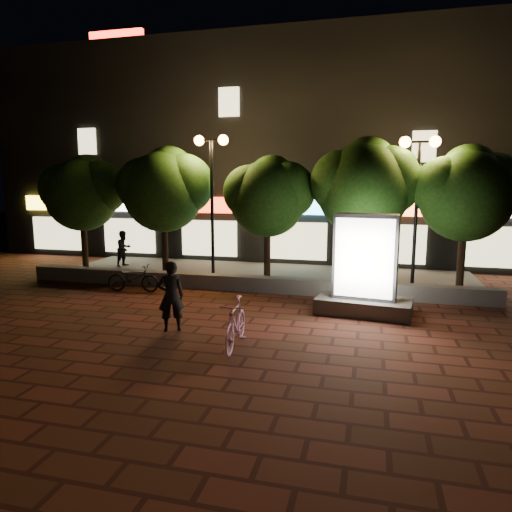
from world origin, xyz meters
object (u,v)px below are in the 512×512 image
(tree_left, at_px, (165,187))
(street_lamp_left, at_px, (212,170))
(scooter_parked, at_px, (133,278))
(tree_mid, at_px, (269,194))
(tree_right, at_px, (365,184))
(rider, at_px, (171,296))
(tree_far_left, at_px, (83,190))
(pedestrian, at_px, (124,248))
(scooter_pink, at_px, (236,323))
(tree_far_right, at_px, (468,190))
(street_lamp_right, at_px, (418,173))
(ad_kiosk, at_px, (365,274))

(tree_left, height_order, street_lamp_left, street_lamp_left)
(scooter_parked, bearing_deg, tree_mid, -65.05)
(tree_right, distance_m, rider, 7.88)
(tree_mid, xyz_separation_m, tree_right, (3.31, 0.00, 0.35))
(tree_far_left, distance_m, tree_right, 10.81)
(pedestrian, bearing_deg, tree_left, -99.52)
(street_lamp_left, height_order, scooter_pink, street_lamp_left)
(tree_far_right, bearing_deg, scooter_parked, -166.64)
(tree_far_left, relative_size, tree_right, 0.91)
(tree_right, bearing_deg, tree_far_right, -0.00)
(rider, distance_m, pedestrian, 9.00)
(tree_left, relative_size, scooter_pink, 2.67)
(scooter_parked, bearing_deg, tree_far_right, -83.35)
(tree_right, distance_m, scooter_pink, 7.75)
(rider, xyz_separation_m, pedestrian, (-5.44, 7.17, -0.04))
(tree_left, xyz_separation_m, tree_right, (7.30, 0.00, 0.12))
(street_lamp_left, distance_m, street_lamp_right, 7.00)
(tree_far_right, xyz_separation_m, scooter_parked, (-10.58, -2.51, -2.91))
(street_lamp_left, distance_m, pedestrian, 5.74)
(tree_right, distance_m, ad_kiosk, 4.06)
(scooter_parked, bearing_deg, street_lamp_left, -48.68)
(ad_kiosk, height_order, scooter_pink, ad_kiosk)
(tree_mid, distance_m, street_lamp_right, 5.00)
(tree_mid, bearing_deg, ad_kiosk, -43.33)
(rider, distance_m, scooter_parked, 4.52)
(ad_kiosk, bearing_deg, tree_mid, 136.67)
(scooter_parked, xyz_separation_m, pedestrian, (-2.50, 3.76, 0.38))
(tree_right, bearing_deg, street_lamp_right, -9.10)
(tree_far_right, height_order, scooter_pink, tree_far_right)
(tree_far_right, height_order, ad_kiosk, tree_far_right)
(tree_left, distance_m, scooter_pink, 8.66)
(tree_far_right, height_order, scooter_parked, tree_far_right)
(street_lamp_right, distance_m, rider, 8.84)
(tree_left, bearing_deg, tree_mid, -0.00)
(tree_left, relative_size, rider, 2.80)
(street_lamp_right, bearing_deg, ad_kiosk, -117.00)
(street_lamp_left, bearing_deg, street_lamp_right, 0.00)
(street_lamp_left, relative_size, scooter_parked, 2.95)
(tree_left, bearing_deg, scooter_parked, -91.76)
(scooter_pink, xyz_separation_m, scooter_parked, (-4.81, 4.14, -0.09))
(tree_left, xyz_separation_m, scooter_pink, (4.73, -6.65, -2.90))
(tree_right, height_order, pedestrian, tree_right)
(tree_far_right, bearing_deg, rider, -142.22)
(tree_right, xyz_separation_m, ad_kiosk, (0.13, -3.24, -2.44))
(ad_kiosk, xyz_separation_m, rider, (-4.57, -2.68, -0.25))
(tree_mid, height_order, rider, tree_mid)
(tree_far_left, relative_size, street_lamp_left, 0.89)
(tree_left, distance_m, ad_kiosk, 8.43)
(tree_far_left, height_order, scooter_pink, tree_far_left)
(tree_far_right, distance_m, street_lamp_right, 1.66)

